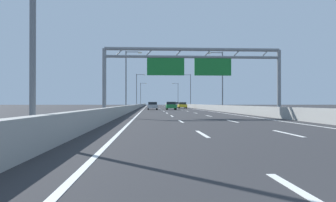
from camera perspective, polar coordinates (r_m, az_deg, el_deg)
The scene contains 53 objects.
ground_plane at distance 100.75m, azimuth -1.00°, elevation -1.07°, with size 260.00×260.00×0.00m, color #2D2D30.
lane_dash_left_0 at distance 4.86m, azimuth 24.17°, elevation -15.53°, with size 0.16×3.00×0.01m, color white.
lane_dash_left_1 at distance 13.40m, azimuth 6.06°, elevation -5.80°, with size 0.16×3.00×0.01m, color white.
lane_dash_left_2 at distance 22.31m, azimuth 2.31°, elevation -3.62°, with size 0.16×3.00×0.01m, color white.
lane_dash_left_3 at distance 31.27m, azimuth 0.71°, elevation -2.68°, with size 0.16×3.00×0.01m, color white.
lane_dash_left_4 at distance 40.24m, azimuth -0.18°, elevation -2.16°, with size 0.16×3.00×0.01m, color white.
lane_dash_left_5 at distance 49.23m, azimuth -0.74°, elevation -1.83°, with size 0.16×3.00×0.01m, color white.
lane_dash_left_6 at distance 58.22m, azimuth -1.13°, elevation -1.60°, with size 0.16×3.00×0.01m, color white.
lane_dash_left_7 at distance 67.21m, azimuth -1.41°, elevation -1.43°, with size 0.16×3.00×0.01m, color white.
lane_dash_left_8 at distance 76.21m, azimuth -1.63°, elevation -1.30°, with size 0.16×3.00×0.01m, color white.
lane_dash_left_9 at distance 85.20m, azimuth -1.80°, elevation -1.20°, with size 0.16×3.00×0.01m, color white.
lane_dash_left_10 at distance 94.20m, azimuth -1.94°, elevation -1.12°, with size 0.16×3.00×0.01m, color white.
lane_dash_left_11 at distance 103.20m, azimuth -2.05°, elevation -1.05°, with size 0.16×3.00×0.01m, color white.
lane_dash_left_12 at distance 112.19m, azimuth -2.15°, elevation -0.99°, with size 0.16×3.00×0.01m, color white.
lane_dash_left_13 at distance 121.19m, azimuth -2.23°, elevation -0.94°, with size 0.16×3.00×0.01m, color white.
lane_dash_left_14 at distance 130.19m, azimuth -2.30°, elevation -0.90°, with size 0.16×3.00×0.01m, color white.
lane_dash_left_15 at distance 139.19m, azimuth -2.36°, elevation -0.87°, with size 0.16×3.00×0.01m, color white.
lane_dash_left_16 at distance 148.19m, azimuth -2.42°, elevation -0.83°, with size 0.16×3.00×0.01m, color white.
lane_dash_left_17 at distance 157.19m, azimuth -2.46°, elevation -0.81°, with size 0.16×3.00×0.01m, color white.
lane_dash_right_1 at distance 14.43m, azimuth 20.38°, elevation -5.40°, with size 0.16×3.00×0.01m, color white.
lane_dash_right_2 at distance 22.94m, azimuth 11.32°, elevation -3.52°, with size 0.16×3.00×0.01m, color white.
lane_dash_right_3 at distance 31.72m, azimuth 7.22°, elevation -2.64°, with size 0.16×3.00×0.01m, color white.
lane_dash_right_4 at distance 40.60m, azimuth 4.91°, elevation -2.14°, with size 0.16×3.00×0.01m, color white.
lane_dash_right_5 at distance 49.52m, azimuth 3.43°, elevation -1.82°, with size 0.16×3.00×0.01m, color white.
lane_dash_right_6 at distance 58.46m, azimuth 2.40°, elevation -1.59°, with size 0.16×3.00×0.01m, color white.
lane_dash_right_7 at distance 67.43m, azimuth 1.65°, elevation -1.43°, with size 0.16×3.00×0.01m, color white.
lane_dash_right_8 at distance 76.39m, azimuth 1.07°, elevation -1.30°, with size 0.16×3.00×0.01m, color white.
lane_dash_right_9 at distance 85.37m, azimuth 0.62°, elevation -1.20°, with size 0.16×3.00×0.01m, color white.
lane_dash_right_10 at distance 94.35m, azimuth 0.25°, elevation -1.12°, with size 0.16×3.00×0.01m, color white.
lane_dash_right_11 at distance 103.34m, azimuth -0.06°, elevation -1.05°, with size 0.16×3.00×0.01m, color white.
lane_dash_right_12 at distance 112.32m, azimuth -0.31°, elevation -0.99°, with size 0.16×3.00×0.01m, color white.
lane_dash_right_13 at distance 121.31m, azimuth -0.53°, elevation -0.94°, with size 0.16×3.00×0.01m, color white.
lane_dash_right_14 at distance 130.30m, azimuth -0.72°, elevation -0.90°, with size 0.16×3.00×0.01m, color white.
lane_dash_right_15 at distance 139.29m, azimuth -0.88°, elevation -0.87°, with size 0.16×3.00×0.01m, color white.
lane_dash_right_16 at distance 148.28m, azimuth -1.03°, elevation -0.83°, with size 0.16×3.00×0.01m, color white.
lane_dash_right_17 at distance 157.28m, azimuth -1.15°, elevation -0.81°, with size 0.16×3.00×0.01m, color white.
edge_line_left at distance 88.69m, azimuth -4.09°, elevation -1.17°, with size 0.16×176.00×0.01m, color white.
edge_line_right at distance 89.15m, azimuth 2.68°, elevation -1.16°, with size 0.16×176.00×0.01m, color white.
barrier_left at distance 110.71m, azimuth -4.77°, elevation -0.76°, with size 0.45×220.00×0.95m.
barrier_right at distance 111.20m, azimuth 2.35°, elevation -0.76°, with size 0.45×220.00×0.95m.
sign_gantry at distance 29.80m, azimuth 4.28°, elevation 6.48°, with size 16.47×0.36×6.36m.
streetlamp_left_mid at distance 51.42m, azimuth -7.17°, elevation 4.25°, with size 2.58×0.28×9.50m.
streetlamp_right_mid at distance 52.56m, azimuth 9.34°, elevation 4.15°, with size 2.58×0.28×9.50m.
streetlamp_left_far at distance 91.90m, azimuth -5.44°, elevation 2.23°, with size 2.58×0.28×9.50m.
streetlamp_right_far at distance 92.54m, azimuth 3.85°, elevation 2.21°, with size 2.58×0.28×9.50m.
streetlamp_left_distant at distance 132.45m, azimuth -4.77°, elevation 1.44°, with size 2.58×0.28×9.50m.
streetlamp_right_distant at distance 132.90m, azimuth 1.68°, elevation 1.43°, with size 2.58×0.28×9.50m.
yellow_car at distance 75.96m, azimuth 2.52°, elevation -0.75°, with size 1.83×4.59×1.44m.
green_car at distance 60.19m, azimuth 0.55°, elevation -0.84°, with size 1.84×4.10×1.49m.
blue_car at distance 122.14m, azimuth -3.01°, elevation -0.57°, with size 1.89×4.65×1.52m.
white_car at distance 95.17m, azimuth 1.42°, elevation -0.65°, with size 1.78×4.47×1.51m.
silver_car at distance 60.76m, azimuth -2.75°, elevation -0.84°, with size 1.84×4.20×1.46m.
black_car at distance 91.07m, azimuth -2.87°, elevation -0.69°, with size 1.87×4.13×1.42m.
Camera 1 is at (-3.96, -0.67, 1.28)m, focal length 34.52 mm.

